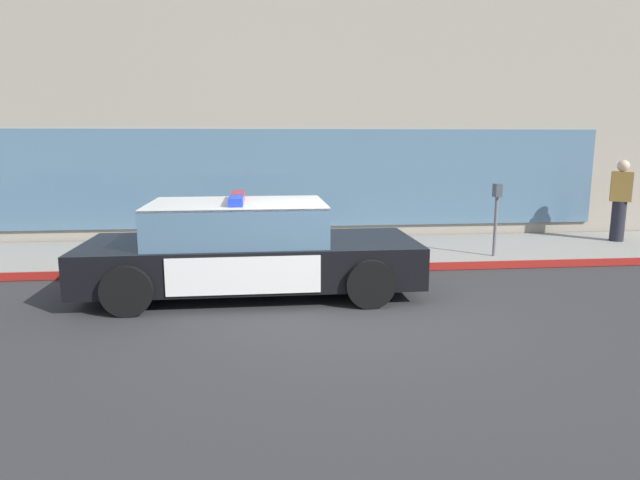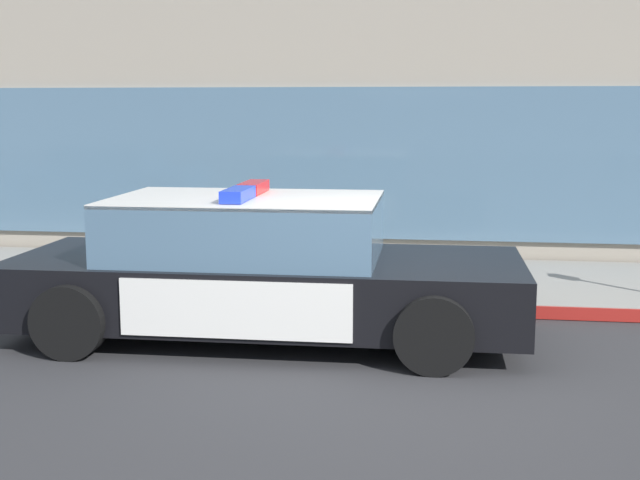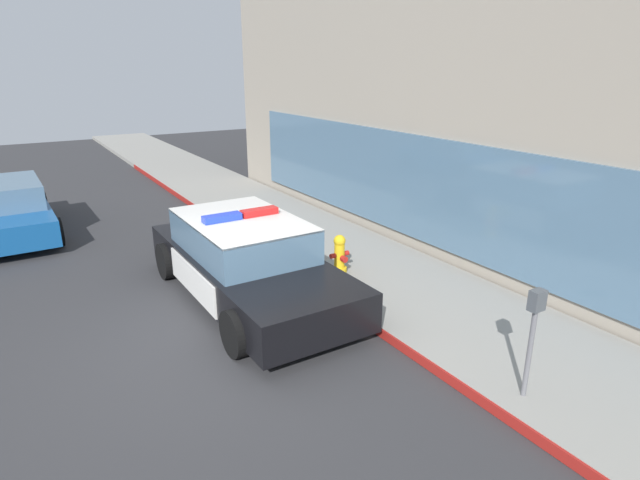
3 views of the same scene
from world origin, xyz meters
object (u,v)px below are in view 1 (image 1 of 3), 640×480
object	(u,v)px
pedestrian_on_sidewalk	(620,201)
parking_meter	(496,206)
fire_hydrant	(263,239)
police_cruiser	(248,248)

from	to	relation	value
pedestrian_on_sidewalk	parking_meter	xyz separation A→B (m)	(-3.24, -1.20, 0.07)
fire_hydrant	pedestrian_on_sidewalk	distance (m)	7.59
police_cruiser	parking_meter	world-z (taller)	police_cruiser
police_cruiser	pedestrian_on_sidewalk	xyz separation A→B (m)	(7.73, 2.69, 0.33)
pedestrian_on_sidewalk	police_cruiser	bearing A→B (deg)	139.43
pedestrian_on_sidewalk	parking_meter	distance (m)	3.46
parking_meter	fire_hydrant	bearing A→B (deg)	176.46
fire_hydrant	pedestrian_on_sidewalk	world-z (taller)	pedestrian_on_sidewalk
parking_meter	pedestrian_on_sidewalk	bearing A→B (deg)	20.35
parking_meter	police_cruiser	bearing A→B (deg)	-161.66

